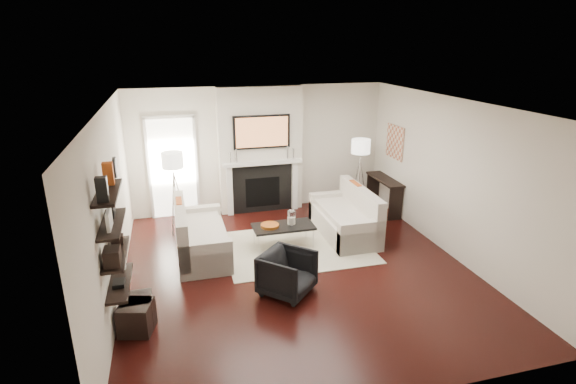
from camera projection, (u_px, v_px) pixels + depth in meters
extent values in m
plane|color=black|center=(297.00, 269.00, 7.43)|extent=(6.00, 6.00, 0.00)
plane|color=white|center=(299.00, 104.00, 6.56)|extent=(6.00, 6.00, 0.00)
plane|color=silver|center=(259.00, 149.00, 9.74)|extent=(5.50, 0.00, 5.50)
plane|color=silver|center=(386.00, 290.00, 4.25)|extent=(5.50, 0.00, 5.50)
plane|color=silver|center=(111.00, 208.00, 6.32)|extent=(0.00, 6.00, 6.00)
plane|color=silver|center=(452.00, 178.00, 7.66)|extent=(0.00, 6.00, 6.00)
cube|color=silver|center=(261.00, 150.00, 9.62)|extent=(1.80, 0.25, 2.70)
cube|color=black|center=(263.00, 189.00, 9.76)|extent=(1.30, 0.02, 1.04)
cube|color=black|center=(263.00, 192.00, 9.78)|extent=(0.75, 0.02, 0.65)
cube|color=white|center=(230.00, 191.00, 9.55)|extent=(0.12, 0.08, 1.10)
cube|color=white|center=(295.00, 185.00, 9.90)|extent=(0.12, 0.08, 1.10)
cube|color=white|center=(263.00, 163.00, 9.53)|extent=(1.70, 0.18, 0.07)
cube|color=black|center=(262.00, 132.00, 9.34)|extent=(1.20, 0.06, 0.70)
cube|color=#BF723F|center=(262.00, 132.00, 9.31)|extent=(1.10, 0.00, 0.62)
cylinder|color=silver|center=(236.00, 156.00, 9.34)|extent=(0.04, 0.04, 0.30)
cylinder|color=silver|center=(230.00, 158.00, 9.32)|extent=(0.04, 0.04, 0.24)
cylinder|color=silver|center=(287.00, 153.00, 9.61)|extent=(0.04, 0.04, 0.30)
cylinder|color=silver|center=(293.00, 154.00, 9.65)|extent=(0.04, 0.04, 0.24)
cube|color=white|center=(173.00, 169.00, 9.36)|extent=(0.90, 0.02, 2.10)
cube|color=white|center=(149.00, 170.00, 9.22)|extent=(0.06, 0.06, 2.16)
cube|color=white|center=(196.00, 167.00, 9.46)|extent=(0.06, 0.06, 2.16)
cube|color=white|center=(169.00, 117.00, 8.99)|extent=(1.02, 0.06, 0.06)
cube|color=#C0B89D|center=(297.00, 247.00, 8.19)|extent=(2.60, 2.00, 0.01)
cube|color=beige|center=(202.00, 243.00, 7.88)|extent=(0.85, 1.80, 0.42)
cube|color=beige|center=(181.00, 229.00, 7.69)|extent=(0.18, 1.80, 0.80)
cube|color=beige|center=(206.00, 259.00, 7.11)|extent=(0.85, 0.18, 0.60)
cube|color=beige|center=(198.00, 221.00, 8.59)|extent=(0.85, 0.18, 0.60)
cube|color=beige|center=(204.00, 229.00, 7.80)|extent=(0.63, 1.44, 0.10)
cube|color=#A64414|center=(180.00, 211.00, 7.90)|extent=(0.10, 0.42, 0.42)
cube|color=black|center=(181.00, 225.00, 7.36)|extent=(0.10, 0.40, 0.40)
cube|color=beige|center=(344.00, 225.00, 8.67)|extent=(0.85, 1.80, 0.42)
cube|color=beige|center=(361.00, 208.00, 8.65)|extent=(0.18, 1.80, 0.80)
cube|color=beige|center=(361.00, 237.00, 7.90)|extent=(0.85, 0.18, 0.60)
cube|color=beige|center=(329.00, 206.00, 9.38)|extent=(0.85, 0.18, 0.60)
cube|color=beige|center=(342.00, 212.00, 8.58)|extent=(0.63, 1.44, 0.10)
cube|color=#A64414|center=(355.00, 193.00, 8.86)|extent=(0.10, 0.42, 0.42)
cube|color=black|center=(368.00, 203.00, 8.32)|extent=(0.10, 0.40, 0.40)
cube|color=black|center=(283.00, 227.00, 8.10)|extent=(1.10, 0.55, 0.04)
cylinder|color=silver|center=(259.00, 245.00, 7.84)|extent=(0.02, 0.02, 0.38)
cylinder|color=silver|center=(313.00, 239.00, 8.09)|extent=(0.02, 0.02, 0.38)
cylinder|color=silver|center=(254.00, 235.00, 8.25)|extent=(0.02, 0.02, 0.38)
cylinder|color=silver|center=(306.00, 230.00, 8.49)|extent=(0.02, 0.02, 0.38)
cylinder|color=white|center=(291.00, 217.00, 8.08)|extent=(0.15, 0.15, 0.26)
cylinder|color=white|center=(291.00, 221.00, 8.11)|extent=(0.10, 0.10, 0.15)
cylinder|color=#BB621F|center=(270.00, 226.00, 8.02)|extent=(0.33, 0.33, 0.05)
imported|color=black|center=(287.00, 271.00, 6.62)|extent=(0.95, 0.95, 0.72)
cylinder|color=silver|center=(176.00, 203.00, 8.71)|extent=(0.02, 0.02, 1.20)
cylinder|color=white|center=(172.00, 160.00, 8.44)|extent=(0.40, 0.40, 0.30)
cylinder|color=silver|center=(182.00, 202.00, 8.74)|extent=(0.25, 0.02, 1.23)
cylinder|color=silver|center=(173.00, 201.00, 8.79)|extent=(0.14, 0.22, 1.23)
cylinder|color=silver|center=(173.00, 204.00, 8.61)|extent=(0.14, 0.22, 1.23)
cylinder|color=silver|center=(359.00, 184.00, 9.80)|extent=(0.02, 0.02, 1.20)
cylinder|color=white|center=(361.00, 146.00, 9.53)|extent=(0.40, 0.40, 0.30)
cylinder|color=silver|center=(363.00, 184.00, 9.83)|extent=(0.25, 0.02, 1.23)
cylinder|color=silver|center=(355.00, 183.00, 9.88)|extent=(0.14, 0.22, 1.23)
cylinder|color=silver|center=(358.00, 186.00, 9.70)|extent=(0.14, 0.22, 1.23)
cube|color=black|center=(385.00, 179.00, 9.72)|extent=(0.35, 1.20, 0.04)
cube|color=black|center=(396.00, 204.00, 9.34)|extent=(0.30, 0.04, 0.71)
cube|color=black|center=(373.00, 188.00, 10.34)|extent=(0.30, 0.04, 0.71)
cube|color=tan|center=(395.00, 142.00, 9.47)|extent=(0.03, 0.70, 0.70)
cube|color=black|center=(120.00, 283.00, 5.64)|extent=(0.25, 1.00, 0.03)
cube|color=black|center=(116.00, 254.00, 5.52)|extent=(0.25, 1.00, 0.04)
cube|color=black|center=(112.00, 224.00, 5.39)|extent=(0.25, 1.00, 0.04)
cube|color=black|center=(108.00, 192.00, 5.26)|extent=(0.25, 1.00, 0.04)
cube|color=black|center=(102.00, 189.00, 4.87)|extent=(0.12, 0.10, 0.28)
cube|color=#A64414|center=(108.00, 174.00, 5.44)|extent=(0.12, 0.10, 0.28)
cube|color=white|center=(109.00, 219.00, 5.19)|extent=(0.04, 0.30, 0.22)
cube|color=black|center=(113.00, 209.00, 5.57)|extent=(0.04, 0.22, 0.18)
cube|color=black|center=(112.00, 257.00, 5.19)|extent=(0.18, 0.25, 0.20)
cube|color=black|center=(117.00, 239.00, 5.73)|extent=(0.15, 0.12, 0.12)
cube|color=black|center=(119.00, 283.00, 5.55)|extent=(0.14, 0.20, 0.05)
cube|color=white|center=(121.00, 263.00, 5.92)|extent=(0.10, 0.10, 0.18)
cylinder|color=black|center=(115.00, 167.00, 7.03)|extent=(0.04, 0.34, 0.34)
cylinder|color=white|center=(117.00, 167.00, 7.04)|extent=(0.01, 0.29, 0.29)
cube|color=black|center=(137.00, 310.00, 5.94)|extent=(0.41, 0.41, 0.40)
cube|color=black|center=(137.00, 317.00, 5.79)|extent=(0.49, 0.49, 0.40)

